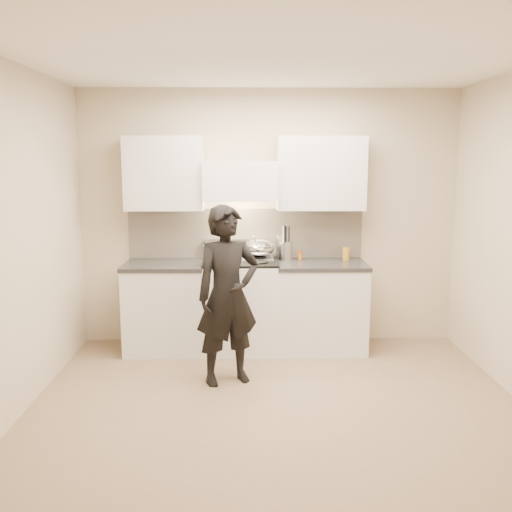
% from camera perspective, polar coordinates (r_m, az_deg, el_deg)
% --- Properties ---
extents(ground_plane, '(4.00, 4.00, 0.00)m').
position_cam_1_polar(ground_plane, '(4.76, 2.08, -14.75)').
color(ground_plane, '#876D52').
extents(room_shell, '(4.04, 3.54, 2.70)m').
position_cam_1_polar(room_shell, '(4.72, 1.26, 5.16)').
color(room_shell, '#BFB092').
rests_on(room_shell, ground).
extents(stove, '(0.76, 0.65, 0.96)m').
position_cam_1_polar(stove, '(5.95, -1.53, -4.90)').
color(stove, white).
rests_on(stove, ground).
extents(counter_right, '(0.92, 0.67, 0.92)m').
position_cam_1_polar(counter_right, '(6.00, 6.45, -4.96)').
color(counter_right, silver).
rests_on(counter_right, ground).
extents(counter_left, '(0.82, 0.67, 0.92)m').
position_cam_1_polar(counter_left, '(6.01, -9.01, -5.00)').
color(counter_left, silver).
rests_on(counter_left, ground).
extents(wok, '(0.31, 0.38, 0.25)m').
position_cam_1_polar(wok, '(5.98, 0.38, 0.74)').
color(wok, silver).
rests_on(wok, stove).
extents(stock_pot, '(0.36, 0.34, 0.17)m').
position_cam_1_polar(stock_pot, '(5.69, -3.58, 0.31)').
color(stock_pot, silver).
rests_on(stock_pot, stove).
extents(utensil_crock, '(0.14, 0.14, 0.36)m').
position_cam_1_polar(utensil_crock, '(6.01, 2.99, 0.67)').
color(utensil_crock, '#AFAEB5').
rests_on(utensil_crock, counter_right).
extents(spice_jar, '(0.04, 0.04, 0.09)m').
position_cam_1_polar(spice_jar, '(6.06, 4.41, 0.10)').
color(spice_jar, orange).
rests_on(spice_jar, counter_right).
extents(oil_glass, '(0.08, 0.08, 0.13)m').
position_cam_1_polar(oil_glass, '(6.10, 9.00, 0.26)').
color(oil_glass, '#BB8320').
rests_on(oil_glass, counter_right).
extents(person, '(0.68, 0.57, 1.58)m').
position_cam_1_polar(person, '(5.00, -2.84, -3.95)').
color(person, black).
rests_on(person, ground).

